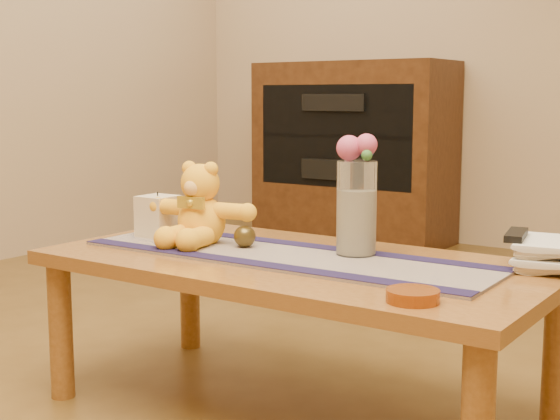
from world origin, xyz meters
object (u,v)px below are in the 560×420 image
Objects in this scene: pillar_candle at (158,216)px; teddy_bear at (201,205)px; book_bottom at (515,262)px; glass_vase at (357,208)px; bronze_ball at (245,236)px; tv_remote at (516,235)px; amber_dish at (413,296)px.

teddy_bear is at bearing -2.52° from pillar_candle.
teddy_bear reaches higher than book_bottom.
pillar_candle is at bearing -171.71° from glass_vase.
pillar_candle is at bearing -179.32° from bronze_ball.
tv_remote reaches higher than book_bottom.
tv_remote is at bearing 17.30° from glass_vase.
bronze_ball is at bearing -163.94° from glass_vase.
tv_remote is (1.06, 0.22, 0.01)m from pillar_candle.
glass_vase reaches higher than amber_dish.
teddy_bear is 0.48m from glass_vase.
amber_dish is (-0.07, -0.48, -0.07)m from tv_remote.
glass_vase is at bearing 8.29° from pillar_candle.
bronze_ball reaches higher than book_bottom.
pillar_candle is at bearing 169.72° from teddy_bear.
glass_vase is 0.44m from book_bottom.
glass_vase is 0.34m from bronze_ball.
teddy_bear reaches higher than amber_dish.
tv_remote is at bearing 6.95° from teddy_bear.
pillar_candle is 1.03m from amber_dish.
pillar_candle is 0.49× the size of glass_vase.
pillar_candle is 0.66m from glass_vase.
tv_remote is 1.36× the size of amber_dish.
amber_dish is at bearing -21.88° from bronze_ball.
glass_vase reaches higher than teddy_bear.
bronze_ball is 0.55× the size of amber_dish.
glass_vase is at bearing 133.56° from amber_dish.
amber_dish is at bearing -109.72° from tv_remote.
teddy_bear reaches higher than bronze_ball.
bronze_ball is (0.15, 0.01, -0.08)m from teddy_bear.
pillar_candle is 0.57× the size of book_bottom.
amber_dish is at bearing -25.03° from teddy_bear.
tv_remote is (0.40, 0.13, -0.05)m from glass_vase.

